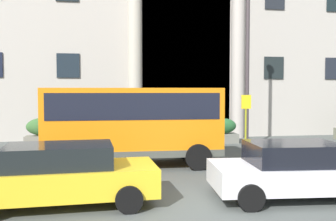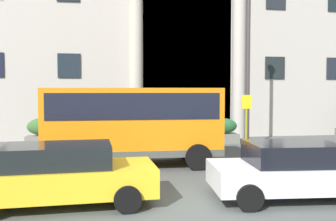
{
  "view_description": "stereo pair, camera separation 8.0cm",
  "coord_description": "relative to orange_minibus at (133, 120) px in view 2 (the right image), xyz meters",
  "views": [
    {
      "loc": [
        -1.97,
        -7.98,
        2.7
      ],
      "look_at": [
        0.25,
        5.29,
        2.0
      ],
      "focal_mm": 39.88,
      "sensor_mm": 36.0,
      "label": 1
    },
    {
      "loc": [
        -1.89,
        -7.99,
        2.7
      ],
      "look_at": [
        0.25,
        5.29,
        2.0
      ],
      "focal_mm": 39.88,
      "sensor_mm": 36.0,
      "label": 2
    }
  ],
  "objects": [
    {
      "name": "hedge_planter_east",
      "position": [
        -0.3,
        4.65,
        -1.06
      ],
      "size": [
        1.91,
        0.71,
        1.27
      ],
      "color": "gray",
      "rests_on": "ground_plane"
    },
    {
      "name": "parked_estate_mid",
      "position": [
        -2.07,
        -4.49,
        -0.93
      ],
      "size": [
        4.61,
        2.17,
        1.45
      ],
      "rotation": [
        0.0,
        0.0,
        0.04
      ],
      "color": "gold",
      "rests_on": "ground_plane"
    },
    {
      "name": "ground_plane",
      "position": [
        0.99,
        -5.5,
        -1.73
      ],
      "size": [
        80.0,
        64.0,
        0.12
      ],
      "primitive_type": "cube",
      "color": "#4B514E"
    },
    {
      "name": "lamppost_plaza_centre",
      "position": [
        5.66,
        3.4,
        2.96
      ],
      "size": [
        0.4,
        0.4,
        8.0
      ],
      "color": "#3C3438",
      "rests_on": "ground_plane"
    },
    {
      "name": "orange_minibus",
      "position": [
        0.0,
        0.0,
        0.0
      ],
      "size": [
        6.22,
        2.63,
        2.81
      ],
      "rotation": [
        0.0,
        0.0,
        -0.02
      ],
      "color": "orange",
      "rests_on": "ground_plane"
    },
    {
      "name": "bus_stop_sign",
      "position": [
        5.07,
        2.02,
        -0.1
      ],
      "size": [
        0.44,
        0.08,
        2.54
      ],
      "color": "#9EA01F",
      "rests_on": "ground_plane"
    },
    {
      "name": "hedge_planter_far_west",
      "position": [
        -3.89,
        5.23,
        -0.98
      ],
      "size": [
        1.84,
        0.85,
        1.43
      ],
      "color": "slate",
      "rests_on": "ground_plane"
    },
    {
      "name": "scooter_by_planter",
      "position": [
        -3.35,
        -2.48,
        -1.22
      ],
      "size": [
        2.02,
        0.55,
        0.89
      ],
      "rotation": [
        0.0,
        0.0,
        0.11
      ],
      "color": "black",
      "rests_on": "ground_plane"
    },
    {
      "name": "motorcycle_far_end",
      "position": [
        6.11,
        -2.14,
        -1.22
      ],
      "size": [
        1.96,
        0.56,
        0.89
      ],
      "rotation": [
        0.0,
        0.0,
        0.14
      ],
      "color": "black",
      "rests_on": "ground_plane"
    },
    {
      "name": "white_taxi_kerbside",
      "position": [
        3.67,
        -4.81,
        -0.95
      ],
      "size": [
        4.2,
        2.33,
        1.41
      ],
      "rotation": [
        0.0,
        0.0,
        -0.08
      ],
      "color": "silver",
      "rests_on": "ground_plane"
    },
    {
      "name": "hedge_planter_entrance_left",
      "position": [
        5.04,
        5.23,
        -1.05
      ],
      "size": [
        1.54,
        0.89,
        1.29
      ],
      "color": "slate",
      "rests_on": "ground_plane"
    }
  ]
}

